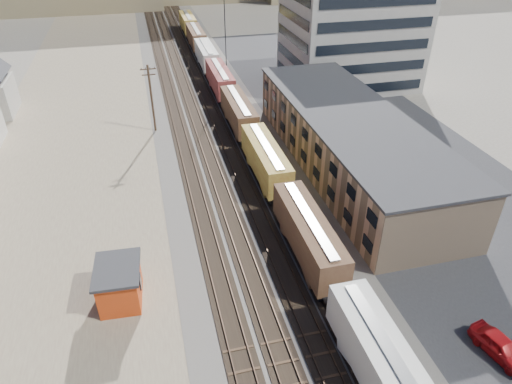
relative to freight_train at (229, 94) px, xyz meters
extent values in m
plane|color=#6B6356|center=(-3.80, -47.08, -2.79)|extent=(300.00, 300.00, 0.00)
cube|color=#4C4742|center=(-3.80, 2.92, -2.76)|extent=(18.00, 200.00, 0.06)
cube|color=#746250|center=(-23.80, -7.08, -2.78)|extent=(24.00, 180.00, 0.03)
cube|color=#232326|center=(18.20, -12.08, -2.77)|extent=(26.00, 120.00, 0.04)
cube|color=black|center=(-8.80, 2.92, -2.69)|extent=(2.60, 200.00, 0.08)
cube|color=#38281E|center=(-9.52, 2.92, -2.57)|extent=(0.08, 200.00, 0.16)
cube|color=#38281E|center=(-8.08, 2.92, -2.57)|extent=(0.08, 200.00, 0.16)
cube|color=black|center=(-5.80, 2.92, -2.69)|extent=(2.60, 200.00, 0.08)
cube|color=#38281E|center=(-6.52, 2.92, -2.57)|extent=(0.08, 200.00, 0.16)
cube|color=#38281E|center=(-5.08, 2.92, -2.57)|extent=(0.08, 200.00, 0.16)
cube|color=black|center=(-2.80, 2.92, -2.69)|extent=(2.60, 200.00, 0.08)
cube|color=#38281E|center=(-3.52, 2.92, -2.57)|extent=(0.08, 200.00, 0.16)
cube|color=#38281E|center=(-2.08, 2.92, -2.57)|extent=(0.08, 200.00, 0.16)
cube|color=black|center=(0.00, 2.92, -2.69)|extent=(2.60, 200.00, 0.08)
cube|color=#38281E|center=(-0.72, 2.92, -2.57)|extent=(0.08, 200.00, 0.16)
cube|color=#38281E|center=(0.72, 2.92, -2.57)|extent=(0.08, 200.00, 0.16)
cube|color=black|center=(0.00, -48.12, -2.04)|extent=(2.20, 2.20, 0.90)
cube|color=silver|center=(0.00, -53.20, 0.11)|extent=(3.00, 13.34, 3.40)
cube|color=#B7B7B2|center=(0.00, -53.20, 1.89)|extent=(0.90, 12.32, 0.16)
cube|color=black|center=(0.00, -43.08, -2.04)|extent=(2.20, 2.20, 0.90)
cube|color=black|center=(0.00, -32.92, -2.04)|extent=(2.20, 2.20, 0.90)
cube|color=#4B2E20|center=(0.00, -38.00, 0.11)|extent=(3.00, 13.34, 3.40)
cube|color=#B7B7B2|center=(0.00, -38.00, 1.89)|extent=(0.90, 12.32, 0.16)
cube|color=black|center=(0.00, -27.88, -2.04)|extent=(2.20, 2.20, 0.90)
cube|color=black|center=(0.00, -17.73, -2.04)|extent=(2.20, 2.20, 0.90)
cube|color=#9E692A|center=(0.00, -22.80, 0.11)|extent=(3.00, 13.34, 3.40)
cube|color=#B7B7B2|center=(0.00, -22.80, 1.89)|extent=(0.90, 12.32, 0.16)
cube|color=black|center=(0.00, -12.68, -2.04)|extent=(2.20, 2.20, 0.90)
cube|color=black|center=(0.00, -2.52, -2.04)|extent=(2.20, 2.20, 0.90)
cube|color=#4B2E20|center=(0.00, -7.60, 0.11)|extent=(3.00, 13.34, 3.40)
cube|color=#B7B7B2|center=(0.00, -7.60, 1.89)|extent=(0.90, 12.33, 0.16)
cube|color=black|center=(0.00, 2.52, -2.04)|extent=(2.20, 2.20, 0.90)
cube|color=black|center=(0.00, 12.68, -2.04)|extent=(2.20, 2.20, 0.90)
cube|color=maroon|center=(0.00, 7.60, 0.11)|extent=(3.00, 13.34, 3.40)
cube|color=#B7B7B2|center=(0.00, 7.60, 1.89)|extent=(0.90, 12.33, 0.16)
cube|color=black|center=(0.00, 17.73, -2.04)|extent=(2.20, 2.20, 0.90)
cube|color=black|center=(0.00, 27.88, -2.04)|extent=(2.20, 2.20, 0.90)
cube|color=silver|center=(0.00, 22.80, 0.11)|extent=(3.00, 13.34, 3.40)
cube|color=#B7B7B2|center=(0.00, 22.80, 1.89)|extent=(0.90, 12.32, 0.16)
cube|color=black|center=(0.00, 32.92, -2.04)|extent=(2.20, 2.20, 0.90)
cube|color=black|center=(0.00, 43.07, -2.04)|extent=(2.20, 2.20, 0.90)
cube|color=#4B2E20|center=(0.00, 38.00, 0.11)|extent=(3.00, 13.34, 3.40)
cube|color=#B7B7B2|center=(0.00, 38.00, 1.89)|extent=(0.90, 12.32, 0.16)
cube|color=black|center=(0.00, 48.12, -2.04)|extent=(2.20, 2.20, 0.90)
cube|color=black|center=(0.00, 58.27, -2.04)|extent=(2.20, 2.20, 0.90)
cube|color=#9E692A|center=(0.00, 53.20, 0.11)|extent=(3.00, 13.34, 3.40)
cube|color=#B7B7B2|center=(0.00, 53.20, 1.89)|extent=(0.90, 12.32, 0.16)
cube|color=tan|center=(11.20, -22.08, 0.71)|extent=(12.00, 40.00, 7.00)
cube|color=#2D2D30|center=(11.20, -22.08, 4.31)|extent=(12.40, 40.40, 0.30)
cube|color=black|center=(5.15, -22.08, -0.59)|extent=(0.12, 36.00, 1.20)
cube|color=black|center=(5.15, -22.08, 2.41)|extent=(0.12, 36.00, 1.20)
cube|color=#9E998E|center=(24.20, 7.92, 6.21)|extent=(22.00, 18.00, 18.00)
cube|color=black|center=(13.15, 7.92, 6.21)|extent=(0.12, 16.00, 16.00)
cube|color=black|center=(24.20, -1.13, 6.21)|extent=(20.00, 0.12, 16.00)
cylinder|color=#382619|center=(-12.30, -5.08, 2.21)|extent=(0.32, 0.32, 10.00)
cube|color=#382619|center=(-12.30, -5.08, 6.61)|extent=(2.20, 0.14, 0.14)
cube|color=#382619|center=(-12.30, -5.08, 5.81)|extent=(1.90, 0.14, 0.14)
cylinder|color=black|center=(-11.70, -5.08, 6.76)|extent=(0.08, 0.08, 0.22)
cylinder|color=black|center=(2.20, 12.92, 6.21)|extent=(0.16, 0.16, 18.00)
cube|color=#C13B12|center=(-17.40, -39.35, -1.12)|extent=(3.61, 4.65, 3.34)
cube|color=#2D2D30|center=(-17.40, -39.35, 0.66)|extent=(4.08, 5.12, 0.28)
cube|color=black|center=(-15.67, -39.45, -1.01)|extent=(0.18, 1.12, 1.11)
imported|color=#9B0E11|center=(10.36, -52.31, -1.96)|extent=(2.93, 5.17, 1.66)
imported|color=navy|center=(19.43, 1.76, -2.12)|extent=(5.16, 4.82, 1.35)
imported|color=white|center=(30.20, 10.49, -2.05)|extent=(2.94, 4.70, 1.49)
camera|label=1|loc=(-13.15, -69.71, 26.46)|focal=32.00mm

